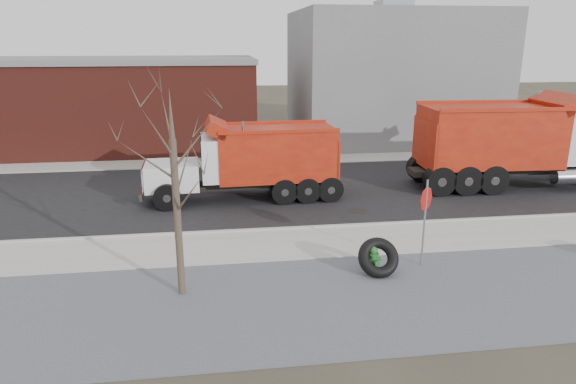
{
  "coord_description": "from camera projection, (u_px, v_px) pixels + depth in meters",
  "views": [
    {
      "loc": [
        -2.14,
        -14.67,
        6.21
      ],
      "look_at": [
        0.08,
        1.42,
        1.4
      ],
      "focal_mm": 32.0,
      "sensor_mm": 36.0,
      "label": 1
    }
  ],
  "objects": [
    {
      "name": "ground",
      "position": [
        292.0,
        248.0,
        15.97
      ],
      "size": [
        120.0,
        120.0,
        0.0
      ],
      "primitive_type": "plane",
      "color": "#383328",
      "rests_on": "ground"
    },
    {
      "name": "fire_hydrant",
      "position": [
        373.0,
        261.0,
        14.12
      ],
      "size": [
        0.46,
        0.45,
        0.81
      ],
      "rotation": [
        0.0,
        0.0,
        0.26
      ],
      "color": "#27682B",
      "rests_on": "ground"
    },
    {
      "name": "truck_tire",
      "position": [
        378.0,
        258.0,
        14.03
      ],
      "size": [
        1.16,
        0.96,
        1.1
      ],
      "color": "black",
      "rests_on": "ground"
    },
    {
      "name": "curb",
      "position": [
        285.0,
        229.0,
        17.43
      ],
      "size": [
        60.0,
        0.15,
        0.11
      ],
      "primitive_type": "cube",
      "color": "#9E9B93",
      "rests_on": "ground"
    },
    {
      "name": "building_brick",
      "position": [
        82.0,
        103.0,
        30.06
      ],
      "size": [
        20.2,
        8.2,
        5.3
      ],
      "color": "maroon",
      "rests_on": "ground"
    },
    {
      "name": "dump_truck_red_b",
      "position": [
        252.0,
        159.0,
        20.46
      ],
      "size": [
        7.83,
        2.52,
        3.3
      ],
      "rotation": [
        0.0,
        0.0,
        3.18
      ],
      "color": "black",
      "rests_on": "ground"
    },
    {
      "name": "gravel_verge",
      "position": [
        312.0,
        302.0,
        12.65
      ],
      "size": [
        60.0,
        5.0,
        0.03
      ],
      "primitive_type": "cube",
      "color": "gray",
      "rests_on": "ground"
    },
    {
      "name": "building_grey",
      "position": [
        390.0,
        76.0,
        33.11
      ],
      "size": [
        12.0,
        10.0,
        8.0
      ],
      "color": "gray",
      "rests_on": "ground"
    },
    {
      "name": "sidewalk",
      "position": [
        291.0,
        244.0,
        16.2
      ],
      "size": [
        60.0,
        2.5,
        0.06
      ],
      "primitive_type": "cube",
      "color": "#9E9B93",
      "rests_on": "ground"
    },
    {
      "name": "far_sidewalk",
      "position": [
        260.0,
        161.0,
        27.36
      ],
      "size": [
        60.0,
        2.0,
        0.06
      ],
      "primitive_type": "cube",
      "color": "#9E9B93",
      "rests_on": "ground"
    },
    {
      "name": "bare_tree",
      "position": [
        174.0,
        168.0,
        12.15
      ],
      "size": [
        3.2,
        3.2,
        5.2
      ],
      "color": "#382D23",
      "rests_on": "ground"
    },
    {
      "name": "dump_truck_red_a",
      "position": [
        519.0,
        141.0,
        22.2
      ],
      "size": [
        10.14,
        3.12,
        4.02
      ],
      "rotation": [
        0.0,
        0.0,
        -0.04
      ],
      "color": "black",
      "rests_on": "ground"
    },
    {
      "name": "road",
      "position": [
        271.0,
        191.0,
        21.96
      ],
      "size": [
        60.0,
        9.4,
        0.02
      ],
      "primitive_type": "cube",
      "color": "black",
      "rests_on": "ground"
    },
    {
      "name": "stop_sign",
      "position": [
        426.0,
        208.0,
        14.23
      ],
      "size": [
        0.54,
        0.48,
        2.55
      ],
      "rotation": [
        0.0,
        0.0,
        0.33
      ],
      "color": "gray",
      "rests_on": "ground"
    }
  ]
}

